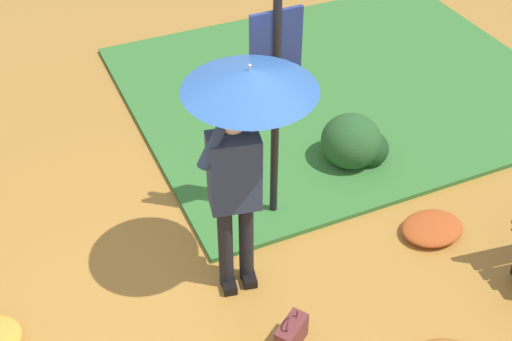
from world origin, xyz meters
The scene contains 7 objects.
ground_plane centered at (0.00, 0.00, 0.00)m, with size 18.00×18.00×0.00m, color #B27A33.
grass_verge centered at (2.49, 2.53, 0.03)m, with size 4.80×4.00×0.05m.
person_with_umbrella centered at (0.30, 0.29, 1.55)m, with size 0.96×0.96×2.04m.
info_sign_post centered at (0.85, 0.91, 1.44)m, with size 0.44×0.07×2.30m.
handbag centered at (0.34, -0.49, 0.13)m, with size 0.33×0.29×0.37m.
shrub_cluster centered at (1.91, 1.25, 0.26)m, with size 0.67×0.61×0.55m.
leaf_pile_near_person centered at (2.04, 0.07, 0.06)m, with size 0.58×0.46×0.13m.
Camera 1 is at (-1.21, -3.33, 4.36)m, focal length 47.97 mm.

